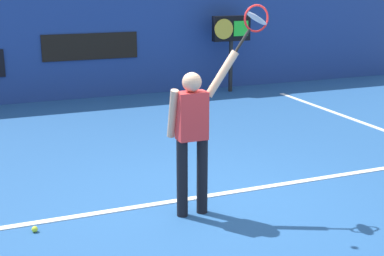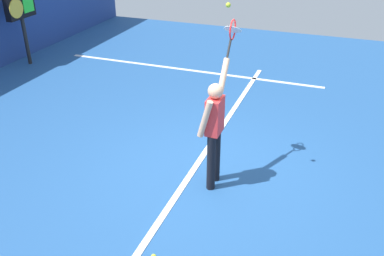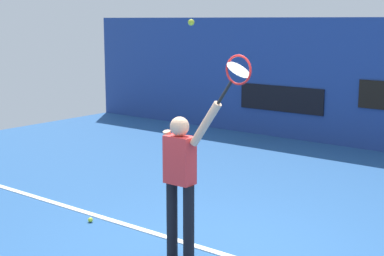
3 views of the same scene
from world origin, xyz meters
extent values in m
plane|color=#23518C|center=(0.00, 0.00, 0.00)|extent=(18.00, 18.00, 0.00)
cube|color=white|center=(0.00, 0.22, 0.01)|extent=(10.00, 0.10, 0.01)
cube|color=white|center=(4.36, 2.00, 0.01)|extent=(0.10, 7.00, 0.01)
cylinder|color=black|center=(-0.40, -0.20, 0.46)|extent=(0.13, 0.13, 0.92)
cylinder|color=black|center=(-0.15, -0.20, 0.46)|extent=(0.13, 0.13, 0.92)
cube|color=red|center=(-0.28, -0.20, 1.20)|extent=(0.34, 0.20, 0.55)
sphere|color=#D8A884|center=(-0.28, -0.20, 1.58)|extent=(0.22, 0.22, 0.22)
cylinder|color=#D8A884|center=(0.08, -0.20, 1.65)|extent=(0.40, 0.09, 0.53)
cylinder|color=#D8A884|center=(-0.48, -0.12, 1.22)|extent=(0.09, 0.23, 0.58)
cylinder|color=black|center=(0.33, -0.20, 2.01)|extent=(0.20, 0.03, 0.27)
torus|color=red|center=(0.50, -0.20, 2.25)|extent=(0.44, 0.02, 0.44)
cylinder|color=silver|center=(0.50, -0.20, 2.25)|extent=(0.22, 0.27, 0.16)
sphere|color=#CCE033|center=(-0.06, -0.27, 2.73)|extent=(0.07, 0.07, 0.07)
cylinder|color=black|center=(3.33, 6.25, 0.62)|extent=(0.10, 0.10, 1.25)
cube|color=black|center=(3.33, 6.25, 1.55)|extent=(0.95, 0.18, 0.60)
cylinder|color=gold|center=(3.09, 6.15, 1.55)|extent=(0.48, 0.02, 0.48)
cube|color=#26D833|center=(3.54, 6.15, 1.55)|extent=(0.38, 0.02, 0.36)
camera|label=1|loc=(-2.48, -5.67, 2.67)|focal=50.63mm
camera|label=2|loc=(-5.55, -1.81, 3.92)|focal=39.81mm
camera|label=3|loc=(3.82, -5.09, 2.76)|focal=54.41mm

